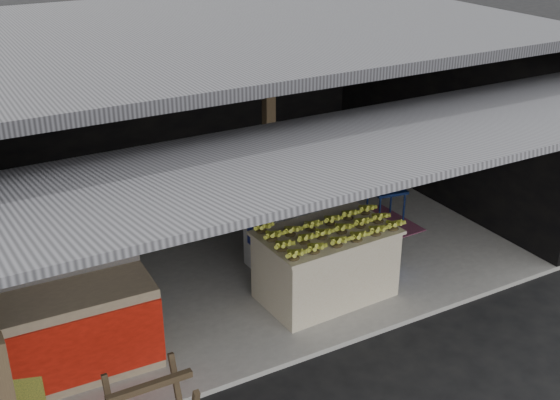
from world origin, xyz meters
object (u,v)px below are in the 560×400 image
plastic_chair (384,180)px  white_crate (282,232)px  banana_table (326,264)px  neighbor_stall (71,328)px  water_barrel (386,253)px

plastic_chair → white_crate: bearing=-156.4°
banana_table → plastic_chair: size_ratio=1.61×
neighbor_stall → plastic_chair: size_ratio=1.70×
neighbor_stall → plastic_chair: (4.79, 1.34, 0.08)m
water_barrel → white_crate: bearing=143.8°
neighbor_stall → water_barrel: 3.92m
banana_table → plastic_chair: (1.87, 1.39, 0.15)m
banana_table → white_crate: 0.91m
water_barrel → plastic_chair: 1.57m
banana_table → neighbor_stall: neighbor_stall is taller
white_crate → neighbor_stall: (-2.85, -0.86, 0.05)m
banana_table → plastic_chair: bearing=34.2°
white_crate → plastic_chair: 2.00m
banana_table → white_crate: white_crate is taller
white_crate → neighbor_stall: 2.98m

